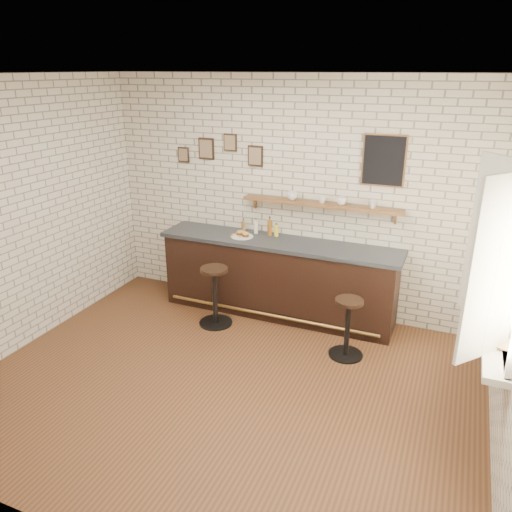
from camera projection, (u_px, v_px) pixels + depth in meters
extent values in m
plane|color=brown|center=(226.00, 384.00, 5.14)|extent=(5.00, 5.00, 0.00)
cube|color=black|center=(278.00, 279.00, 6.45)|extent=(3.00, 0.58, 0.96)
cube|color=#2D333A|center=(278.00, 243.00, 6.27)|extent=(3.10, 0.62, 0.05)
cylinder|color=olive|center=(269.00, 315.00, 6.31)|extent=(2.79, 0.04, 0.04)
cylinder|color=white|center=(242.00, 236.00, 6.41)|extent=(0.28, 0.28, 0.01)
cylinder|color=#C49345|center=(247.00, 236.00, 6.41)|extent=(0.05, 0.05, 0.00)
cylinder|color=#C49345|center=(243.00, 236.00, 6.39)|extent=(0.05, 0.05, 0.00)
cylinder|color=#C49345|center=(237.00, 233.00, 6.51)|extent=(0.06, 0.06, 0.00)
cylinder|color=#C49345|center=(246.00, 235.00, 6.42)|extent=(0.06, 0.06, 0.00)
cylinder|color=#C49345|center=(233.00, 236.00, 6.41)|extent=(0.06, 0.06, 0.00)
cylinder|color=#C49345|center=(247.00, 236.00, 6.39)|extent=(0.04, 0.04, 0.00)
cylinder|color=#C49345|center=(240.00, 237.00, 6.37)|extent=(0.05, 0.05, 0.00)
cylinder|color=#C49345|center=(231.00, 236.00, 6.39)|extent=(0.04, 0.04, 0.00)
cylinder|color=#C49345|center=(232.00, 234.00, 6.47)|extent=(0.05, 0.05, 0.00)
cylinder|color=#C49345|center=(244.00, 237.00, 6.36)|extent=(0.06, 0.06, 0.00)
cylinder|color=#C49345|center=(235.00, 234.00, 6.47)|extent=(0.04, 0.04, 0.00)
cylinder|color=#C49345|center=(244.00, 237.00, 6.37)|extent=(0.05, 0.05, 0.00)
cylinder|color=#C49345|center=(246.00, 236.00, 6.41)|extent=(0.05, 0.05, 0.00)
cylinder|color=#C49345|center=(245.00, 236.00, 6.39)|extent=(0.05, 0.05, 0.00)
cylinder|color=brown|center=(243.00, 227.00, 6.58)|extent=(0.06, 0.06, 0.14)
cylinder|color=brown|center=(243.00, 220.00, 6.55)|extent=(0.02, 0.02, 0.03)
cylinder|color=black|center=(243.00, 219.00, 6.55)|extent=(0.02, 0.02, 0.01)
cylinder|color=white|center=(256.00, 228.00, 6.51)|extent=(0.05, 0.05, 0.16)
cylinder|color=white|center=(256.00, 221.00, 6.48)|extent=(0.02, 0.02, 0.04)
cylinder|color=black|center=(256.00, 219.00, 6.47)|extent=(0.02, 0.02, 0.01)
cylinder|color=#8E5316|center=(270.00, 228.00, 6.44)|extent=(0.06, 0.06, 0.19)
cylinder|color=#8E5316|center=(270.00, 219.00, 6.40)|extent=(0.02, 0.02, 0.04)
cylinder|color=black|center=(270.00, 217.00, 6.39)|extent=(0.02, 0.02, 0.01)
cylinder|color=yellow|center=(276.00, 231.00, 6.42)|extent=(0.05, 0.05, 0.13)
cylinder|color=yellow|center=(276.00, 225.00, 6.39)|extent=(0.02, 0.02, 0.03)
cylinder|color=maroon|center=(276.00, 224.00, 6.38)|extent=(0.03, 0.03, 0.01)
cylinder|color=black|center=(216.00, 322.00, 6.34)|extent=(0.42, 0.42, 0.02)
cylinder|color=black|center=(215.00, 297.00, 6.22)|extent=(0.06, 0.06, 0.70)
cylinder|color=black|center=(214.00, 270.00, 6.09)|extent=(0.39, 0.39, 0.04)
cylinder|color=black|center=(345.00, 354.00, 5.64)|extent=(0.39, 0.39, 0.02)
cylinder|color=black|center=(347.00, 329.00, 5.53)|extent=(0.06, 0.06, 0.64)
cylinder|color=black|center=(349.00, 301.00, 5.41)|extent=(0.41, 0.41, 0.04)
cube|color=brown|center=(321.00, 204.00, 6.10)|extent=(2.00, 0.18, 0.04)
cube|color=brown|center=(255.00, 202.00, 6.52)|extent=(0.03, 0.04, 0.16)
cube|color=brown|center=(396.00, 217.00, 5.86)|extent=(0.03, 0.04, 0.16)
imported|color=white|center=(292.00, 196.00, 6.21)|extent=(0.18, 0.18, 0.10)
imported|color=white|center=(322.00, 199.00, 6.07)|extent=(0.13, 0.13, 0.09)
imported|color=white|center=(342.00, 201.00, 5.98)|extent=(0.13, 0.13, 0.10)
imported|color=white|center=(373.00, 204.00, 5.85)|extent=(0.14, 0.14, 0.09)
cube|color=black|center=(206.00, 149.00, 6.55)|extent=(0.22, 0.02, 0.28)
cube|color=black|center=(230.00, 142.00, 6.39)|extent=(0.18, 0.02, 0.22)
cube|color=black|center=(255.00, 156.00, 6.31)|extent=(0.20, 0.02, 0.26)
cube|color=black|center=(184.00, 155.00, 6.71)|extent=(0.16, 0.02, 0.20)
cube|color=black|center=(384.00, 161.00, 5.71)|extent=(0.46, 0.02, 0.56)
cube|color=white|center=(494.00, 340.00, 4.20)|extent=(0.20, 1.35, 0.06)
cube|color=white|center=(504.00, 342.00, 4.18)|extent=(0.05, 1.30, 0.06)
cube|color=white|center=(501.00, 269.00, 3.71)|extent=(0.40, 0.46, 1.46)
cube|color=white|center=(498.00, 244.00, 4.22)|extent=(0.40, 0.46, 1.46)
imported|color=tan|center=(493.00, 342.00, 4.09)|extent=(0.16, 0.21, 0.02)
imported|color=tan|center=(493.00, 339.00, 4.10)|extent=(0.23, 0.26, 0.02)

